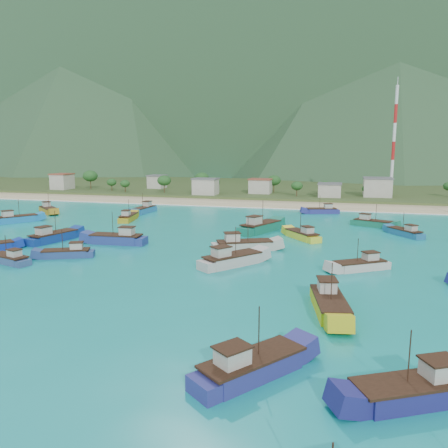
% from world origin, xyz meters
% --- Properties ---
extents(ground, '(600.00, 600.00, 0.00)m').
position_xyz_m(ground, '(0.00, 0.00, 0.00)').
color(ground, '#0C8A8E').
rests_on(ground, ground).
extents(beach, '(400.00, 18.00, 1.20)m').
position_xyz_m(beach, '(0.00, 79.00, 0.00)').
color(beach, beige).
rests_on(beach, ground).
extents(land, '(400.00, 110.00, 2.40)m').
position_xyz_m(land, '(0.00, 140.00, 0.00)').
color(land, '#385123').
rests_on(land, ground).
extents(surf_line, '(400.00, 2.50, 0.08)m').
position_xyz_m(surf_line, '(0.00, 69.50, 0.00)').
color(surf_line, white).
rests_on(surf_line, ground).
extents(mountains, '(1520.00, 440.00, 260.00)m').
position_xyz_m(mountains, '(-18.31, 403.81, 106.83)').
color(mountains, slate).
rests_on(mountains, ground).
extents(village, '(219.22, 30.25, 7.07)m').
position_xyz_m(village, '(12.07, 102.00, 4.64)').
color(village, beige).
rests_on(village, ground).
extents(vegetation, '(278.90, 25.60, 9.01)m').
position_xyz_m(vegetation, '(-11.23, 103.41, 5.12)').
color(vegetation, '#235623').
rests_on(vegetation, ground).
extents(radio_tower, '(1.20, 1.20, 43.05)m').
position_xyz_m(radio_tower, '(47.98, 108.00, 23.13)').
color(radio_tower, red).
rests_on(radio_tower, ground).
extents(boat_1, '(12.71, 4.47, 7.39)m').
position_xyz_m(boat_1, '(-17.59, 4.43, 0.95)').
color(boat_1, navy).
rests_on(boat_1, ground).
extents(boat_2, '(12.77, 8.66, 7.33)m').
position_xyz_m(boat_2, '(10.21, 5.25, 0.94)').
color(boat_2, '#B1AEA1').
rests_on(boat_2, ground).
extents(boat_6, '(9.81, 11.37, 6.89)m').
position_xyz_m(boat_6, '(21.79, -43.02, 0.86)').
color(boat_6, navy).
rests_on(boat_6, ground).
extents(boat_8, '(9.35, 14.45, 8.25)m').
position_xyz_m(boat_8, '(9.86, 25.89, 1.11)').
color(boat_8, '#116952').
rests_on(boat_8, ground).
extents(boat_9, '(4.07, 11.74, 6.83)m').
position_xyz_m(boat_9, '(-32.20, 48.52, 0.85)').
color(boat_9, teal).
rests_on(boat_9, ground).
extents(boat_14, '(11.18, 7.29, 6.39)m').
position_xyz_m(boat_14, '(37.17, 41.34, 0.77)').
color(boat_14, '#166C4F').
rests_on(boat_14, ground).
extents(boat_16, '(9.99, 8.00, 5.92)m').
position_xyz_m(boat_16, '(32.69, -3.42, 0.68)').
color(boat_16, beige).
rests_on(boat_16, ground).
extents(boat_17, '(10.84, 5.76, 6.14)m').
position_xyz_m(boat_17, '(23.17, 62.06, 0.72)').
color(boat_17, navy).
rests_on(boat_17, ground).
extents(boat_18, '(9.62, 11.42, 6.87)m').
position_xyz_m(boat_18, '(-58.72, 22.10, 0.86)').
color(boat_18, '#1575BC').
rests_on(boat_18, ground).
extents(boat_19, '(10.37, 11.96, 7.26)m').
position_xyz_m(boat_19, '(10.72, -6.53, 0.93)').
color(boat_19, '#BAAFA9').
rests_on(boat_19, ground).
extents(boat_20, '(5.76, 12.36, 7.03)m').
position_xyz_m(boat_20, '(28.10, -24.64, 0.89)').
color(boat_20, gold).
rests_on(boat_20, ground).
extents(boat_21, '(10.01, 6.50, 5.72)m').
position_xyz_m(boat_21, '(-20.87, -8.89, 0.65)').
color(boat_21, navy).
rests_on(boat_21, ground).
extents(boat_22, '(5.35, 11.25, 6.40)m').
position_xyz_m(boat_22, '(-29.93, 33.26, 0.77)').
color(boat_22, '#B1931A').
rests_on(boat_22, ground).
extents(boat_23, '(8.07, 9.75, 5.83)m').
position_xyz_m(boat_23, '(43.87, 30.05, 0.67)').
color(boat_23, '#1D6292').
rests_on(boat_23, ground).
extents(boat_24, '(9.69, 5.30, 5.49)m').
position_xyz_m(boat_24, '(-28.35, -15.40, 0.61)').
color(boat_24, '#334D7F').
rests_on(boat_24, ground).
extents(boat_25, '(11.57, 8.28, 6.69)m').
position_xyz_m(boat_25, '(35.57, -43.33, 0.82)').
color(boat_25, navy).
rests_on(boat_25, ground).
extents(boat_26, '(9.18, 10.39, 6.35)m').
position_xyz_m(boat_26, '(20.71, 20.03, 0.76)').
color(boat_26, yellow).
rests_on(boat_26, ground).
extents(boat_28, '(6.54, 12.67, 7.18)m').
position_xyz_m(boat_28, '(-32.69, 2.85, 0.91)').
color(boat_28, navy).
rests_on(boat_28, ground).
extents(boat_29, '(10.95, 9.85, 6.74)m').
position_xyz_m(boat_29, '(-61.77, 40.17, 0.83)').
color(boat_29, '#AE7D1E').
rests_on(boat_29, ground).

